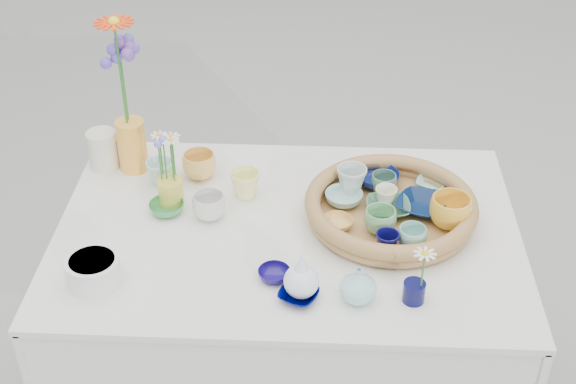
{
  "coord_description": "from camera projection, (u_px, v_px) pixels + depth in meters",
  "views": [
    {
      "loc": [
        0.08,
        -1.74,
        2.09
      ],
      "look_at": [
        0.0,
        0.02,
        0.87
      ],
      "focal_mm": 50.0,
      "sensor_mm": 36.0,
      "label": 1
    }
  ],
  "objects": [
    {
      "name": "white_pitcher",
      "position": [
        103.0,
        150.0,
        2.4
      ],
      "size": [
        0.13,
        0.09,
        0.12
      ],
      "primitive_type": null,
      "rotation": [
        0.0,
        0.0,
        0.02
      ],
      "color": "beige",
      "rests_on": "display_table"
    },
    {
      "name": "tray_ceramic_6",
      "position": [
        351.0,
        180.0,
        2.27
      ],
      "size": [
        0.1,
        0.1,
        0.08
      ],
      "primitive_type": "imported",
      "rotation": [
        0.0,
        0.0,
        0.14
      ],
      "color": "silver",
      "rests_on": "wicker_tray"
    },
    {
      "name": "tray_ceramic_7",
      "position": [
        386.0,
        197.0,
        2.23
      ],
      "size": [
        0.07,
        0.07,
        0.06
      ],
      "primitive_type": "imported",
      "rotation": [
        0.0,
        0.0,
        -0.06
      ],
      "color": "#EDEBC6",
      "rests_on": "wicker_tray"
    },
    {
      "name": "bud_vase_seafoam",
      "position": [
        358.0,
        284.0,
        1.92
      ],
      "size": [
        0.11,
        0.11,
        0.1
      ],
      "primitive_type": "imported",
      "rotation": [
        0.0,
        0.0,
        0.17
      ],
      "color": "#9BDAD5",
      "rests_on": "display_table"
    },
    {
      "name": "tray_ceramic_11",
      "position": [
        412.0,
        238.0,
        2.07
      ],
      "size": [
        0.09,
        0.09,
        0.06
      ],
      "primitive_type": "imported",
      "rotation": [
        0.0,
        0.0,
        0.22
      ],
      "color": "#87C3B2",
      "rests_on": "wicker_tray"
    },
    {
      "name": "tray_ceramic_4",
      "position": [
        380.0,
        221.0,
        2.12
      ],
      "size": [
        0.09,
        0.09,
        0.07
      ],
      "primitive_type": "imported",
      "rotation": [
        0.0,
        0.0,
        0.07
      ],
      "color": "#73B57B",
      "rests_on": "wicker_tray"
    },
    {
      "name": "tray_ceramic_5",
      "position": [
        344.0,
        198.0,
        2.24
      ],
      "size": [
        0.12,
        0.12,
        0.03
      ],
      "primitive_type": "imported",
      "rotation": [
        0.0,
        0.0,
        0.17
      ],
      "color": "#A4D5CB",
      "rests_on": "wicker_tray"
    },
    {
      "name": "tray_ceramic_1",
      "position": [
        422.0,
        206.0,
        2.21
      ],
      "size": [
        0.18,
        0.18,
        0.03
      ],
      "primitive_type": "imported",
      "rotation": [
        0.0,
        0.0,
        -0.43
      ],
      "color": "#071C46",
      "rests_on": "wicker_tray"
    },
    {
      "name": "loose_ceramic_3",
      "position": [
        209.0,
        206.0,
        2.2
      ],
      "size": [
        0.12,
        0.12,
        0.07
      ],
      "primitive_type": "imported",
      "rotation": [
        0.0,
        0.0,
        0.42
      ],
      "color": "silver",
      "rests_on": "display_table"
    },
    {
      "name": "fluted_bowl",
      "position": [
        94.0,
        271.0,
        1.98
      ],
      "size": [
        0.17,
        0.17,
        0.07
      ],
      "primitive_type": null,
      "rotation": [
        0.0,
        0.0,
        0.29
      ],
      "color": "white",
      "rests_on": "display_table"
    },
    {
      "name": "tray_ceramic_9",
      "position": [
        387.0,
        243.0,
        2.06
      ],
      "size": [
        0.07,
        0.07,
        0.06
      ],
      "primitive_type": "imported",
      "rotation": [
        0.0,
        0.0,
        0.1
      ],
      "color": "#0A0843",
      "rests_on": "wicker_tray"
    },
    {
      "name": "loose_ceramic_5",
      "position": [
        160.0,
        172.0,
        2.34
      ],
      "size": [
        0.09,
        0.09,
        0.08
      ],
      "primitive_type": "imported",
      "rotation": [
        0.0,
        0.0,
        -0.12
      ],
      "color": "silver",
      "rests_on": "display_table"
    },
    {
      "name": "tray_ceramic_12",
      "position": [
        384.0,
        183.0,
        2.28
      ],
      "size": [
        0.09,
        0.09,
        0.06
      ],
      "primitive_type": "imported",
      "rotation": [
        0.0,
        0.0,
        -0.22
      ],
      "color": "#4C7A60",
      "rests_on": "wicker_tray"
    },
    {
      "name": "loose_ceramic_4",
      "position": [
        274.0,
        274.0,
        2.01
      ],
      "size": [
        0.08,
        0.08,
        0.03
      ],
      "primitive_type": "imported",
      "rotation": [
        0.0,
        0.0,
        0.03
      ],
      "color": "#150961",
      "rests_on": "display_table"
    },
    {
      "name": "loose_ceramic_1",
      "position": [
        245.0,
        184.0,
        2.29
      ],
      "size": [
        0.09,
        0.09,
        0.08
      ],
      "primitive_type": "imported",
      "rotation": [
        0.0,
        0.0,
        0.04
      ],
      "color": "#FBFE92",
      "rests_on": "display_table"
    },
    {
      "name": "tray_ceramic_3",
      "position": [
        388.0,
        208.0,
        2.21
      ],
      "size": [
        0.13,
        0.13,
        0.03
      ],
      "primitive_type": "imported",
      "rotation": [
        0.0,
        0.0,
        0.06
      ],
      "color": "#447657",
      "rests_on": "wicker_tray"
    },
    {
      "name": "tall_vase_yellow",
      "position": [
        132.0,
        145.0,
        2.38
      ],
      "size": [
        0.09,
        0.09,
        0.16
      ],
      "primitive_type": "cylinder",
      "rotation": [
        0.0,
        0.0,
        0.03
      ],
      "color": "#FFAD38",
      "rests_on": "display_table"
    },
    {
      "name": "loose_ceramic_0",
      "position": [
        199.0,
        165.0,
        2.37
      ],
      "size": [
        0.13,
        0.13,
        0.08
      ],
      "primitive_type": "imported",
      "rotation": [
        0.0,
        0.0,
        -0.4
      ],
      "color": "#ECB354",
      "rests_on": "display_table"
    },
    {
      "name": "tray_ceramic_0",
      "position": [
        378.0,
        179.0,
        2.32
      ],
      "size": [
        0.13,
        0.13,
        0.04
      ],
      "primitive_type": "imported",
      "rotation": [
        0.0,
        0.0,
        0.06
      ],
      "color": "navy",
      "rests_on": "wicker_tray"
    },
    {
      "name": "wicker_tray",
      "position": [
        391.0,
        208.0,
        2.19
      ],
      "size": [
        0.47,
        0.47,
        0.08
      ],
      "primitive_type": null,
      "color": "olive",
      "rests_on": "display_table"
    },
    {
      "name": "tray_ceramic_2",
      "position": [
        450.0,
        212.0,
        2.14
      ],
      "size": [
        0.12,
        0.12,
        0.09
      ],
      "primitive_type": "imported",
      "rotation": [
        0.0,
        0.0,
        0.05
      ],
      "color": "yellow",
      "rests_on": "wicker_tray"
    },
    {
      "name": "bud_vase_cobalt",
      "position": [
        414.0,
        292.0,
        1.93
      ],
      "size": [
        0.06,
        0.06,
        0.05
      ],
      "primitive_type": "cylinder",
      "rotation": [
        0.0,
        0.0,
        -0.07
      ],
      "color": "#0A0B3B",
      "rests_on": "display_table"
    },
    {
      "name": "hydrangea",
      "position": [
        124.0,
        87.0,
        2.29
      ],
      "size": [
        0.1,
        0.1,
        0.3
      ],
      "primitive_type": null,
      "rotation": [
        0.0,
        0.0,
        0.25
      ],
      "color": "#5D49C9",
      "rests_on": "tall_vase_yellow"
    },
    {
      "name": "daisy_cup",
      "position": [
        171.0,
        192.0,
        2.26
      ],
      "size": [
        0.1,
        0.1,
        0.08
      ],
      "primitive_type": "cylinder",
      "rotation": [
        0.0,
        0.0,
        -0.43
      ],
      "color": "gold",
      "rests_on": "display_table"
    },
    {
      "name": "gerbera",
      "position": [
        121.0,
        74.0,
        2.25
      ],
      "size": [
        0.13,
        0.13,
        0.33
      ],
      "primitive_type": null,
      "rotation": [
        0.0,
        0.0,
        0.0
      ],
      "color": "#FF3F0F",
      "rests_on": "tall_vase_yellow"
    },
    {
      "name": "loose_ceramic_2",
      "position": [
        167.0,
        208.0,
        2.24
      ],
      "size": [
        0.1,
        0.1,
        0.03
      ],
      "primitive_type": "imported",
      "rotation": [
        0.0,
        0.0,
        0.02
      ],
      "color": "#388E47",
      "rests_on": "display_table"
    },
    {
      "name": "tray_ceramic_8",
      "position": [
        432.0,
        183.0,
        2.31
      ],
      "size": [
        0.11,
        0.11,
        0.02
      ],
      "primitive_type": "imported",
      "rotation": [
        0.0,
        0.0,
        -0.4
      ],
      "color": "#96E4FC",
      "rests_on": "wicker_tray"
    },
    {
      "name": "single_daisy",
      "position": [
        423.0,
        270.0,
        1.88
      ],
      "size": [
        0.08,
        0.08,
        0.12
      ],
      "primitive_type": null,
      "rotation": [
        0.0,
        0.0,
        0.27
      ],
      "color": "white",
      "rests_on": "bud_vase_cobalt"
    },
    {
      "name": "loose_ceramic_6",
      "position": [
        299.0,
        295.0,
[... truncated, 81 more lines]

